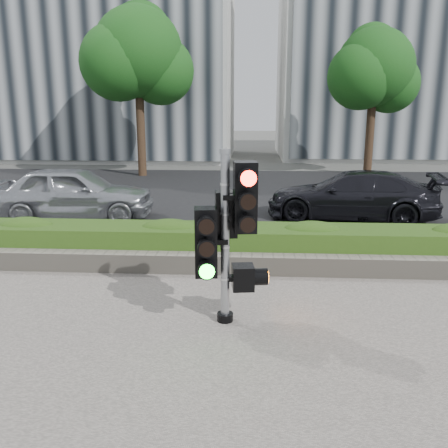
% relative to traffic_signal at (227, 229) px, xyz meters
% --- Properties ---
extents(ground, '(120.00, 120.00, 0.00)m').
position_rel_traffic_signal_xyz_m(ground, '(-0.05, 0.04, -1.33)').
color(ground, '#51514C').
rests_on(ground, ground).
extents(sidewalk, '(16.00, 11.00, 0.03)m').
position_rel_traffic_signal_xyz_m(sidewalk, '(-0.05, -2.46, -1.31)').
color(sidewalk, '#9E9389').
rests_on(sidewalk, ground).
extents(road, '(60.00, 13.00, 0.02)m').
position_rel_traffic_signal_xyz_m(road, '(-0.05, 10.04, -1.32)').
color(road, black).
rests_on(road, ground).
extents(curb, '(60.00, 0.25, 0.12)m').
position_rel_traffic_signal_xyz_m(curb, '(-0.05, 3.19, -1.27)').
color(curb, gray).
rests_on(curb, ground).
extents(stone_wall, '(12.00, 0.32, 0.34)m').
position_rel_traffic_signal_xyz_m(stone_wall, '(-0.05, 1.94, -1.13)').
color(stone_wall, gray).
rests_on(stone_wall, sidewalk).
extents(hedge, '(12.00, 1.00, 0.68)m').
position_rel_traffic_signal_xyz_m(hedge, '(-0.05, 2.59, -0.96)').
color(hedge, '#568829').
rests_on(hedge, sidewalk).
extents(building_left, '(16.00, 9.00, 15.00)m').
position_rel_traffic_signal_xyz_m(building_left, '(-9.05, 23.04, 6.17)').
color(building_left, '#B7B7B2').
rests_on(building_left, ground).
extents(building_right, '(18.00, 10.00, 12.00)m').
position_rel_traffic_signal_xyz_m(building_right, '(10.95, 25.04, 4.67)').
color(building_right, '#B7B7B2').
rests_on(building_right, ground).
extents(tree_left, '(4.61, 4.03, 7.34)m').
position_rel_traffic_signal_xyz_m(tree_left, '(-4.56, 14.59, 3.72)').
color(tree_left, black).
rests_on(tree_left, ground).
extents(tree_right, '(4.10, 3.58, 6.53)m').
position_rel_traffic_signal_xyz_m(tree_right, '(5.44, 15.59, 3.15)').
color(tree_right, black).
rests_on(tree_right, ground).
extents(traffic_signal, '(0.84, 0.65, 2.35)m').
position_rel_traffic_signal_xyz_m(traffic_signal, '(0.00, 0.00, 0.00)').
color(traffic_signal, black).
rests_on(traffic_signal, sidewalk).
extents(car_silver, '(4.26, 1.98, 1.41)m').
position_rel_traffic_signal_xyz_m(car_silver, '(-4.39, 6.01, -0.60)').
color(car_silver, '#B5B8BD').
rests_on(car_silver, road).
extents(car_dark, '(4.66, 2.54, 1.28)m').
position_rel_traffic_signal_xyz_m(car_dark, '(2.95, 6.47, -0.67)').
color(car_dark, black).
rests_on(car_dark, road).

